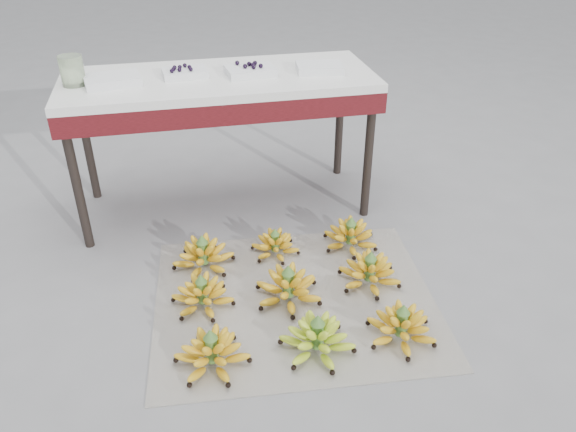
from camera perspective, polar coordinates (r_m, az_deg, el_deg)
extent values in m
plane|color=slate|center=(2.61, -1.44, -7.90)|extent=(60.00, 60.00, 0.00)
cube|color=silver|center=(2.57, 0.71, -8.53)|extent=(1.33, 1.15, 0.01)
ellipsoid|color=gold|center=(2.27, -7.71, -13.90)|extent=(0.39, 0.39, 0.09)
ellipsoid|color=gold|center=(2.24, -7.78, -13.21)|extent=(0.27, 0.27, 0.07)
ellipsoid|color=gold|center=(2.22, -7.84, -12.55)|extent=(0.18, 0.18, 0.05)
cylinder|color=#446E2C|center=(2.24, -7.78, -13.21)|extent=(0.05, 0.05, 0.12)
cone|color=#446E2C|center=(2.19, -7.92, -11.79)|extent=(0.06, 0.06, 0.04)
ellipsoid|color=#9DBE25|center=(2.31, 2.97, -12.65)|extent=(0.37, 0.37, 0.09)
ellipsoid|color=#9DBE25|center=(2.28, 3.00, -11.93)|extent=(0.26, 0.26, 0.07)
ellipsoid|color=#9DBE25|center=(2.25, 3.02, -11.24)|extent=(0.17, 0.17, 0.06)
cylinder|color=#446E2C|center=(2.28, 3.00, -11.93)|extent=(0.05, 0.05, 0.12)
cone|color=#446E2C|center=(2.23, 3.05, -10.45)|extent=(0.06, 0.06, 0.05)
ellipsoid|color=gold|center=(2.40, 11.39, -11.26)|extent=(0.32, 0.32, 0.09)
ellipsoid|color=gold|center=(2.38, 11.48, -10.59)|extent=(0.22, 0.22, 0.06)
ellipsoid|color=gold|center=(2.35, 11.58, -9.95)|extent=(0.15, 0.15, 0.05)
cylinder|color=#446E2C|center=(2.38, 11.48, -10.59)|extent=(0.05, 0.05, 0.12)
cone|color=#446E2C|center=(2.33, 11.68, -9.21)|extent=(0.06, 0.06, 0.04)
ellipsoid|color=gold|center=(2.54, -8.66, -8.21)|extent=(0.35, 0.35, 0.08)
ellipsoid|color=gold|center=(2.52, -8.72, -7.58)|extent=(0.24, 0.24, 0.06)
ellipsoid|color=gold|center=(2.50, -8.78, -6.98)|extent=(0.16, 0.16, 0.05)
cylinder|color=#446E2C|center=(2.52, -8.72, -7.58)|extent=(0.05, 0.05, 0.11)
cone|color=#446E2C|center=(2.47, -8.85, -6.28)|extent=(0.05, 0.05, 0.04)
ellipsoid|color=gold|center=(2.54, 0.02, -7.61)|extent=(0.33, 0.33, 0.09)
ellipsoid|color=gold|center=(2.52, 0.02, -6.90)|extent=(0.23, 0.23, 0.07)
ellipsoid|color=gold|center=(2.50, 0.02, -6.22)|extent=(0.15, 0.15, 0.06)
cylinder|color=#446E2C|center=(2.52, 0.02, -6.90)|extent=(0.05, 0.05, 0.13)
cone|color=#446E2C|center=(2.47, 0.02, -5.45)|extent=(0.06, 0.06, 0.05)
ellipsoid|color=gold|center=(2.67, 8.25, -5.95)|extent=(0.36, 0.36, 0.09)
ellipsoid|color=gold|center=(2.64, 8.32, -5.30)|extent=(0.26, 0.26, 0.07)
ellipsoid|color=gold|center=(2.62, 8.38, -4.67)|extent=(0.17, 0.17, 0.05)
cylinder|color=#446E2C|center=(2.64, 8.32, -5.30)|extent=(0.05, 0.05, 0.12)
cone|color=#446E2C|center=(2.60, 8.44, -3.95)|extent=(0.06, 0.06, 0.04)
ellipsoid|color=gold|center=(2.77, -8.56, -4.31)|extent=(0.32, 0.32, 0.09)
ellipsoid|color=gold|center=(2.75, -8.62, -3.66)|extent=(0.23, 0.23, 0.07)
ellipsoid|color=gold|center=(2.73, -8.68, -3.04)|extent=(0.15, 0.15, 0.06)
cylinder|color=#446E2C|center=(2.75, -8.62, -3.66)|extent=(0.05, 0.05, 0.12)
cone|color=#446E2C|center=(2.71, -8.75, -2.32)|extent=(0.06, 0.06, 0.04)
ellipsoid|color=gold|center=(2.84, -1.31, -3.20)|extent=(0.31, 0.31, 0.07)
ellipsoid|color=gold|center=(2.82, -1.32, -2.67)|extent=(0.22, 0.22, 0.05)
ellipsoid|color=gold|center=(2.80, -1.32, -2.17)|extent=(0.14, 0.14, 0.04)
cylinder|color=#446E2C|center=(2.82, -1.32, -2.67)|extent=(0.04, 0.04, 0.10)
cone|color=#446E2C|center=(2.78, -1.33, -1.60)|extent=(0.05, 0.05, 0.04)
ellipsoid|color=gold|center=(2.91, 6.33, -2.31)|extent=(0.30, 0.30, 0.08)
ellipsoid|color=gold|center=(2.89, 6.37, -1.70)|extent=(0.21, 0.21, 0.06)
ellipsoid|color=gold|center=(2.87, 6.41, -1.12)|extent=(0.14, 0.14, 0.05)
cylinder|color=#446E2C|center=(2.89, 6.37, -1.70)|extent=(0.05, 0.05, 0.12)
cone|color=#446E2C|center=(2.85, 6.46, -0.46)|extent=(0.05, 0.05, 0.04)
cylinder|color=black|center=(2.92, -20.68, 3.08)|extent=(0.05, 0.05, 0.73)
cylinder|color=black|center=(3.05, 8.17, 6.06)|extent=(0.05, 0.05, 0.73)
cylinder|color=black|center=(3.41, -19.80, 7.24)|extent=(0.05, 0.05, 0.73)
cylinder|color=black|center=(3.51, 5.27, 9.73)|extent=(0.05, 0.05, 0.73)
cube|color=#5B1117|center=(3.02, -6.94, 12.24)|extent=(1.60, 0.64, 0.11)
cube|color=silver|center=(3.00, -7.04, 13.59)|extent=(1.60, 0.64, 0.04)
cube|color=silver|center=(2.96, -17.42, 13.05)|extent=(0.29, 0.23, 0.04)
cube|color=silver|center=(3.00, -10.45, 14.11)|extent=(0.24, 0.18, 0.04)
sphere|color=black|center=(2.97, -11.57, 14.40)|extent=(0.02, 0.02, 0.02)
sphere|color=black|center=(3.00, -11.45, 14.58)|extent=(0.02, 0.02, 0.02)
sphere|color=black|center=(2.95, -10.97, 14.38)|extent=(0.02, 0.02, 0.02)
sphere|color=black|center=(3.00, -10.93, 14.64)|extent=(0.02, 0.02, 0.02)
sphere|color=black|center=(3.02, -10.44, 14.83)|extent=(0.02, 0.02, 0.02)
sphere|color=black|center=(2.99, -9.98, 14.69)|extent=(0.02, 0.02, 0.02)
sphere|color=black|center=(2.95, -9.85, 14.48)|extent=(0.02, 0.02, 0.02)
sphere|color=black|center=(2.94, -11.73, 14.24)|extent=(0.02, 0.02, 0.02)
cube|color=silver|center=(2.98, -3.85, 14.50)|extent=(0.26, 0.20, 0.04)
sphere|color=black|center=(2.99, -3.97, 15.16)|extent=(0.02, 0.02, 0.02)
sphere|color=black|center=(2.95, -4.39, 14.94)|extent=(0.02, 0.02, 0.02)
sphere|color=black|center=(2.94, -3.51, 14.89)|extent=(0.02, 0.02, 0.02)
sphere|color=black|center=(2.97, -3.61, 15.08)|extent=(0.02, 0.02, 0.02)
sphere|color=black|center=(3.01, -5.18, 15.24)|extent=(0.02, 0.02, 0.02)
sphere|color=black|center=(2.95, -2.79, 15.00)|extent=(0.02, 0.02, 0.02)
sphere|color=black|center=(3.00, -3.37, 15.26)|extent=(0.02, 0.02, 0.02)
cube|color=silver|center=(3.04, 3.23, 14.82)|extent=(0.26, 0.20, 0.04)
cylinder|color=beige|center=(2.99, -21.08, 13.62)|extent=(0.12, 0.12, 0.14)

